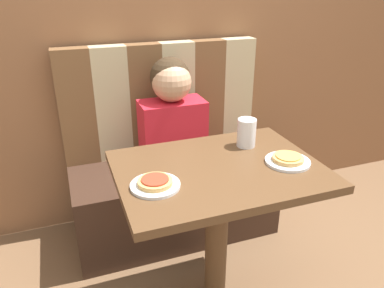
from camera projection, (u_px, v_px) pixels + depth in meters
wall_back at (154, 9)px, 2.13m from camera, size 7.00×0.05×2.60m
booth_seat at (174, 197)px, 2.29m from camera, size 1.18×0.53×0.46m
booth_backrest at (162, 99)px, 2.25m from camera, size 1.18×0.09×0.66m
dining_table at (218, 193)px, 1.58m from camera, size 0.83×0.62×0.76m
person at (172, 111)px, 2.07m from camera, size 0.36×0.24×0.62m
plate_left at (155, 185)px, 1.38m from camera, size 0.19×0.19×0.01m
plate_right at (288, 162)px, 1.56m from camera, size 0.19×0.19×0.01m
pizza_left at (155, 182)px, 1.37m from camera, size 0.13×0.13×0.02m
pizza_right at (288, 158)px, 1.55m from camera, size 0.13×0.13×0.02m
drinking_cup at (246, 133)px, 1.69m from camera, size 0.08×0.08×0.13m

